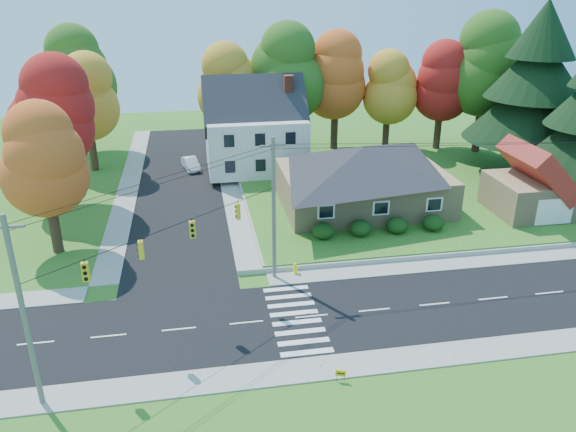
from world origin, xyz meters
name	(u,v)px	position (x,y,z in m)	size (l,w,h in m)	color
ground	(312,316)	(0.00, 0.00, 0.00)	(120.00, 120.00, 0.00)	#3D7923
road_main	(312,316)	(0.00, 0.00, 0.01)	(90.00, 8.00, 0.02)	black
road_cross	(180,183)	(-8.00, 26.00, 0.01)	(8.00, 44.00, 0.02)	black
sidewalk_north	(296,276)	(0.00, 5.00, 0.04)	(90.00, 2.00, 0.08)	#9C9A90
sidewalk_south	(331,367)	(0.00, -5.00, 0.04)	(90.00, 2.00, 0.08)	#9C9A90
lawn	(395,185)	(13.00, 21.00, 0.25)	(30.00, 30.00, 0.50)	#3D7923
ranch_house	(363,175)	(8.00, 16.00, 3.27)	(14.60, 10.60, 5.40)	tan
colonial_house	(256,131)	(0.04, 28.00, 4.58)	(10.40, 8.40, 9.60)	silver
garage	(536,186)	(22.00, 11.99, 2.84)	(7.30, 6.30, 4.60)	tan
hedge_row	(379,227)	(7.50, 9.80, 1.14)	(10.70, 1.70, 1.27)	#163A10
traffic_infrastructure	(306,231)	(-0.15, 1.35, 5.15)	(38.10, 10.66, 10.00)	#666059
tree_lot_0	(230,85)	(-2.00, 34.00, 8.31)	(6.72, 6.72, 12.51)	#3F2A19
tree_lot_1	(285,73)	(4.00, 33.00, 9.61)	(7.84, 7.84, 14.60)	#3F2A19
tree_lot_2	(336,76)	(10.00, 34.00, 8.96)	(7.28, 7.28, 13.56)	#3F2A19
tree_lot_3	(389,87)	(16.00, 33.00, 7.65)	(6.16, 6.16, 11.47)	#3F2A19
tree_lot_4	(443,81)	(22.00, 32.00, 8.31)	(6.72, 6.72, 12.51)	#3F2A19
tree_lot_5	(487,65)	(26.00, 30.00, 10.27)	(8.40, 8.40, 15.64)	#3F2A19
conifer_east_a	(535,86)	(27.00, 22.00, 9.39)	(12.80, 12.80, 16.96)	#3F2A19
tree_west_0	(43,161)	(-17.00, 12.00, 7.15)	(6.16, 6.16, 11.47)	#3F2A19
tree_west_1	(54,113)	(-18.00, 22.00, 8.46)	(7.28, 7.28, 13.56)	#3F2A19
tree_west_2	(85,97)	(-17.00, 32.00, 7.81)	(6.72, 6.72, 12.51)	#3F2A19
tree_west_3	(76,73)	(-19.00, 40.00, 9.11)	(7.84, 7.84, 14.60)	#3F2A19
white_car	(191,164)	(-6.80, 30.32, 0.66)	(1.35, 3.86, 1.27)	silver
fire_hydrant	(295,269)	(0.00, 5.44, 0.41)	(0.48, 0.38, 0.85)	#FFEF06
yard_sign	(341,374)	(0.20, -6.12, 0.47)	(0.51, 0.21, 0.67)	black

